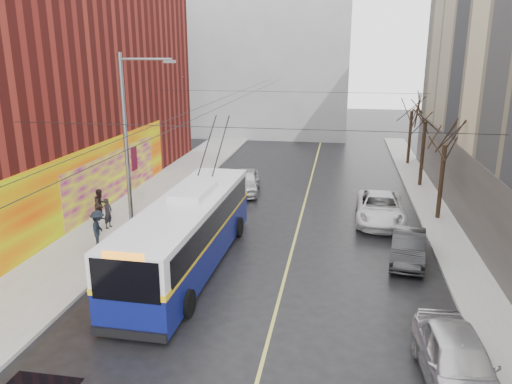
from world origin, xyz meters
TOP-DOWN VIEW (x-y plane):
  - sidewalk_left at (-8.00, 12.00)m, footprint 4.00×60.00m
  - sidewalk_right at (9.00, 12.00)m, footprint 2.00×60.00m
  - lane_line at (1.50, 14.00)m, footprint 0.12×50.00m
  - building_far at (-6.00, 44.99)m, footprint 20.50×12.10m
  - streetlight_pole at (-6.14, 10.00)m, footprint 2.65×0.60m
  - catenary_wires at (-2.54, 14.77)m, footprint 18.00×60.00m
  - tree_near at (9.00, 16.00)m, footprint 3.20×3.20m
  - tree_mid at (9.00, 23.00)m, footprint 3.20×3.20m
  - tree_far at (9.00, 30.00)m, footprint 3.20×3.20m
  - pigeons_flying at (-3.04, 10.63)m, footprint 2.71×0.76m
  - trolleybus at (-2.74, 7.70)m, footprint 3.09×12.36m
  - parked_car_a at (7.00, 1.27)m, footprint 2.19×4.80m
  - parked_car_b at (6.70, 9.95)m, footprint 1.94×4.23m
  - parked_car_c at (5.80, 15.23)m, footprint 2.66×5.54m
  - following_car at (-2.54, 19.60)m, footprint 2.30×4.68m
  - pedestrian_a at (-8.20, 11.36)m, footprint 0.45×0.62m
  - pedestrian_b at (-9.14, 12.45)m, footprint 0.94×1.04m
  - pedestrian_c at (-7.43, 8.78)m, footprint 1.00×1.32m

SIDE VIEW (x-z plane):
  - lane_line at x=1.50m, z-range 0.00..0.01m
  - sidewalk_left at x=-8.00m, z-range 0.00..0.15m
  - sidewalk_right at x=9.00m, z-range 0.00..0.15m
  - parked_car_b at x=6.70m, z-range 0.00..1.34m
  - parked_car_c at x=5.80m, z-range 0.00..1.52m
  - following_car at x=-2.54m, z-range 0.00..1.54m
  - parked_car_a at x=7.00m, z-range 0.00..1.60m
  - pedestrian_a at x=-8.20m, z-range 0.15..1.74m
  - pedestrian_b at x=-9.14m, z-range 0.15..1.89m
  - pedestrian_c at x=-7.43m, z-range 0.15..1.96m
  - trolleybus at x=-2.74m, z-range -1.29..4.53m
  - streetlight_pole at x=-6.14m, z-range 0.35..9.35m
  - tree_near at x=9.00m, z-range 1.78..8.18m
  - tree_far at x=9.00m, z-range 1.86..8.43m
  - tree_mid at x=9.00m, z-range 1.91..8.59m
  - catenary_wires at x=-2.54m, z-range 6.13..6.36m
  - pigeons_flying at x=-3.04m, z-range 5.77..8.02m
  - building_far at x=-6.00m, z-range 0.02..18.02m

